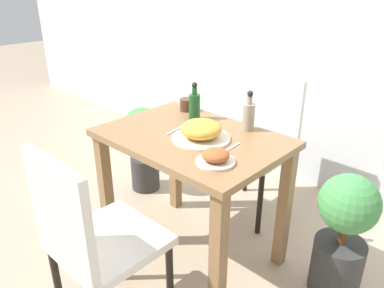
{
  "coord_description": "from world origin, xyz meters",
  "views": [
    {
      "loc": [
        1.2,
        -1.28,
        1.5
      ],
      "look_at": [
        0.0,
        0.0,
        0.7
      ],
      "focal_mm": 35.0,
      "sensor_mm": 36.0,
      "label": 1
    }
  ],
  "objects_px": {
    "sauce_bottle": "(195,105)",
    "potted_plant_right": "(343,233)",
    "chair_far": "(262,138)",
    "food_plate": "(201,131)",
    "chair_near": "(92,237)",
    "side_plate": "(215,157)",
    "drink_cup": "(187,105)",
    "condiment_bottle": "(249,115)",
    "potted_plant_left": "(144,142)"
  },
  "relations": [
    {
      "from": "food_plate",
      "to": "potted_plant_left",
      "type": "xyz_separation_m",
      "value": [
        -0.83,
        0.3,
        -0.41
      ]
    },
    {
      "from": "condiment_bottle",
      "to": "potted_plant_right",
      "type": "height_order",
      "value": "condiment_bottle"
    },
    {
      "from": "food_plate",
      "to": "chair_near",
      "type": "bearing_deg",
      "value": -90.63
    },
    {
      "from": "drink_cup",
      "to": "condiment_bottle",
      "type": "height_order",
      "value": "condiment_bottle"
    },
    {
      "from": "chair_far",
      "to": "food_plate",
      "type": "height_order",
      "value": "chair_far"
    },
    {
      "from": "sauce_bottle",
      "to": "potted_plant_left",
      "type": "bearing_deg",
      "value": 169.43
    },
    {
      "from": "sauce_bottle",
      "to": "chair_near",
      "type": "bearing_deg",
      "value": -75.94
    },
    {
      "from": "potted_plant_right",
      "to": "side_plate",
      "type": "bearing_deg",
      "value": -135.03
    },
    {
      "from": "side_plate",
      "to": "potted_plant_right",
      "type": "height_order",
      "value": "side_plate"
    },
    {
      "from": "potted_plant_left",
      "to": "potted_plant_right",
      "type": "height_order",
      "value": "potted_plant_right"
    },
    {
      "from": "chair_near",
      "to": "potted_plant_right",
      "type": "bearing_deg",
      "value": -125.02
    },
    {
      "from": "food_plate",
      "to": "chair_far",
      "type": "bearing_deg",
      "value": 95.72
    },
    {
      "from": "food_plate",
      "to": "potted_plant_right",
      "type": "bearing_deg",
      "value": 24.29
    },
    {
      "from": "sauce_bottle",
      "to": "potted_plant_left",
      "type": "height_order",
      "value": "sauce_bottle"
    },
    {
      "from": "side_plate",
      "to": "sauce_bottle",
      "type": "relative_size",
      "value": 0.82
    },
    {
      "from": "chair_far",
      "to": "side_plate",
      "type": "relative_size",
      "value": 5.23
    },
    {
      "from": "drink_cup",
      "to": "side_plate",
      "type": "bearing_deg",
      "value": -36.1
    },
    {
      "from": "potted_plant_right",
      "to": "condiment_bottle",
      "type": "bearing_deg",
      "value": -176.3
    },
    {
      "from": "condiment_bottle",
      "to": "potted_plant_left",
      "type": "distance_m",
      "value": 1.03
    },
    {
      "from": "drink_cup",
      "to": "condiment_bottle",
      "type": "relative_size",
      "value": 0.41
    },
    {
      "from": "potted_plant_right",
      "to": "chair_far",
      "type": "bearing_deg",
      "value": 152.2
    },
    {
      "from": "sauce_bottle",
      "to": "potted_plant_right",
      "type": "xyz_separation_m",
      "value": [
        0.88,
        0.11,
        -0.48
      ]
    },
    {
      "from": "condiment_bottle",
      "to": "drink_cup",
      "type": "bearing_deg",
      "value": 179.37
    },
    {
      "from": "sauce_bottle",
      "to": "food_plate",
      "type": "bearing_deg",
      "value": -40.68
    },
    {
      "from": "chair_far",
      "to": "food_plate",
      "type": "relative_size",
      "value": 3.11
    },
    {
      "from": "sauce_bottle",
      "to": "drink_cup",
      "type": "bearing_deg",
      "value": 149.29
    },
    {
      "from": "condiment_bottle",
      "to": "side_plate",
      "type": "bearing_deg",
      "value": -73.81
    },
    {
      "from": "drink_cup",
      "to": "potted_plant_right",
      "type": "relative_size",
      "value": 0.13
    },
    {
      "from": "condiment_bottle",
      "to": "food_plate",
      "type": "bearing_deg",
      "value": -110.31
    },
    {
      "from": "chair_far",
      "to": "potted_plant_right",
      "type": "relative_size",
      "value": 1.37
    },
    {
      "from": "drink_cup",
      "to": "sauce_bottle",
      "type": "xyz_separation_m",
      "value": [
        0.13,
        -0.08,
        0.05
      ]
    },
    {
      "from": "chair_near",
      "to": "potted_plant_right",
      "type": "relative_size",
      "value": 1.37
    },
    {
      "from": "food_plate",
      "to": "drink_cup",
      "type": "xyz_separation_m",
      "value": [
        -0.35,
        0.27,
        -0.01
      ]
    },
    {
      "from": "drink_cup",
      "to": "potted_plant_left",
      "type": "distance_m",
      "value": 0.63
    },
    {
      "from": "side_plate",
      "to": "chair_far",
      "type": "bearing_deg",
      "value": 108.89
    },
    {
      "from": "chair_far",
      "to": "side_plate",
      "type": "bearing_deg",
      "value": -71.11
    },
    {
      "from": "side_plate",
      "to": "sauce_bottle",
      "type": "bearing_deg",
      "value": 142.38
    },
    {
      "from": "food_plate",
      "to": "sauce_bottle",
      "type": "relative_size",
      "value": 1.37
    },
    {
      "from": "chair_far",
      "to": "food_plate",
      "type": "xyz_separation_m",
      "value": [
        0.07,
        -0.68,
        0.27
      ]
    },
    {
      "from": "condiment_bottle",
      "to": "sauce_bottle",
      "type": "bearing_deg",
      "value": -166.78
    },
    {
      "from": "condiment_bottle",
      "to": "chair_far",
      "type": "bearing_deg",
      "value": 111.44
    },
    {
      "from": "side_plate",
      "to": "potted_plant_left",
      "type": "bearing_deg",
      "value": 156.79
    },
    {
      "from": "chair_far",
      "to": "potted_plant_right",
      "type": "xyz_separation_m",
      "value": [
        0.73,
        -0.39,
        -0.16
      ]
    },
    {
      "from": "food_plate",
      "to": "potted_plant_left",
      "type": "bearing_deg",
      "value": 160.02
    },
    {
      "from": "chair_far",
      "to": "food_plate",
      "type": "bearing_deg",
      "value": -84.28
    },
    {
      "from": "chair_near",
      "to": "chair_far",
      "type": "xyz_separation_m",
      "value": [
        -0.06,
        1.34,
        0.0
      ]
    },
    {
      "from": "chair_far",
      "to": "potted_plant_left",
      "type": "height_order",
      "value": "chair_far"
    },
    {
      "from": "chair_near",
      "to": "food_plate",
      "type": "relative_size",
      "value": 3.11
    },
    {
      "from": "food_plate",
      "to": "drink_cup",
      "type": "bearing_deg",
      "value": 142.8
    },
    {
      "from": "sauce_bottle",
      "to": "potted_plant_right",
      "type": "relative_size",
      "value": 0.32
    }
  ]
}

